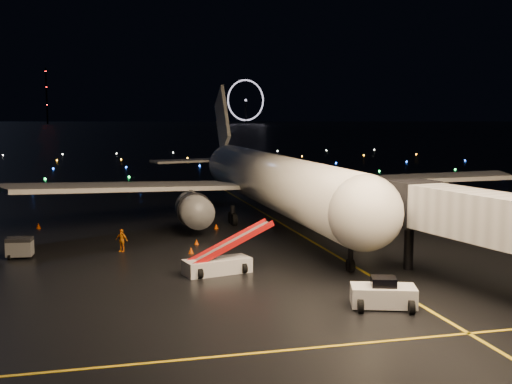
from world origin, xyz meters
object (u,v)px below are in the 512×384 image
at_px(airliner, 264,150).
at_px(crew_c, 122,240).
at_px(pushback_tug, 383,292).
at_px(baggage_cart_0, 20,248).
at_px(belt_loader, 217,250).

distance_m(airliner, crew_c, 20.86).
bearing_deg(crew_c, pushback_tug, -16.21).
height_order(airliner, pushback_tug, airliner).
xyz_separation_m(airliner, baggage_cart_0, (-23.37, -12.78, -6.78)).
height_order(belt_loader, baggage_cart_0, belt_loader).
bearing_deg(belt_loader, crew_c, 111.77).
height_order(airliner, baggage_cart_0, airliner).
distance_m(pushback_tug, belt_loader, 13.11).
bearing_deg(airliner, pushback_tug, -92.76).
distance_m(airliner, pushback_tug, 32.42).
bearing_deg(airliner, crew_c, -142.26).
relative_size(airliner, pushback_tug, 14.22).
relative_size(pushback_tug, belt_loader, 0.54).
xyz_separation_m(airliner, belt_loader, (-9.11, -21.39, -5.90)).
bearing_deg(airliner, baggage_cart_0, -152.17).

